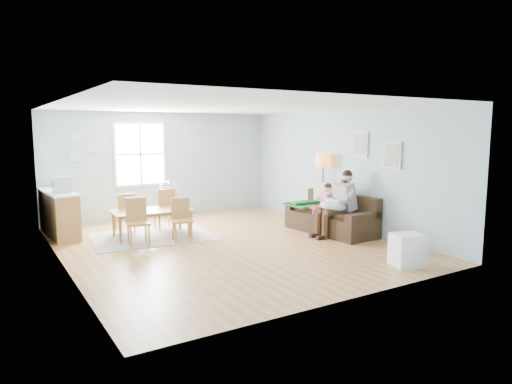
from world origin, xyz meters
TOP-DOWN VIEW (x-y plane):
  - room at (0.00, 0.00)m, footprint 8.40×9.40m
  - window at (-0.60, 3.46)m, footprint 1.32×0.08m
  - pictures at (2.97, -1.05)m, footprint 0.05×1.34m
  - wall_plates at (-2.00, 3.47)m, footprint 0.67×0.02m
  - sofa at (2.51, -0.28)m, footprint 1.02×2.15m
  - green_throw at (2.39, 0.41)m, footprint 0.97×0.80m
  - beige_pillow at (2.70, 0.28)m, footprint 0.15×0.52m
  - father at (2.40, -0.59)m, footprint 1.01×0.47m
  - nursing_pillow at (2.24, -0.60)m, footprint 0.59×0.58m
  - infant at (2.22, -0.56)m, footprint 0.25×0.38m
  - toddler at (2.42, -0.09)m, footprint 0.56×0.28m
  - floor_lamp at (2.80, 0.42)m, footprint 0.34×0.34m
  - storage_cube at (1.90, -2.85)m, footprint 0.59×0.56m
  - rug at (-1.03, 1.40)m, footprint 2.61×2.07m
  - dining_table at (-1.03, 1.40)m, footprint 1.69×1.03m
  - chair_sw at (-1.52, 0.84)m, footprint 0.48×0.48m
  - chair_se at (-0.63, 0.75)m, footprint 0.47×0.47m
  - chair_nw at (-1.41, 2.05)m, footprint 0.40×0.40m
  - chair_ne at (-0.53, 1.96)m, footprint 0.43×0.43m
  - counter at (-2.70, 2.50)m, footprint 0.63×1.77m
  - monitor at (-2.66, 2.17)m, footprint 0.36×0.34m
  - baby_swing at (-0.01, 3.10)m, footprint 1.12×1.13m

SIDE VIEW (x-z plane):
  - rug at x=-1.03m, z-range 0.00..0.01m
  - storage_cube at x=1.90m, z-range 0.00..0.54m
  - dining_table at x=-1.03m, z-range 0.00..0.57m
  - sofa at x=2.51m, z-range -0.12..0.73m
  - baby_swing at x=-0.01m, z-range -0.05..0.90m
  - chair_se at x=-0.63m, z-range 0.05..0.93m
  - counter at x=-2.70m, z-range 0.01..0.98m
  - chair_nw at x=-1.41m, z-range 0.06..0.94m
  - chair_ne at x=-0.53m, z-range 0.06..1.00m
  - chair_sw at x=-1.52m, z-range 0.07..1.01m
  - green_throw at x=2.39m, z-range 0.52..0.56m
  - nursing_pillow at x=2.24m, z-range 0.55..0.77m
  - toddler at x=2.42m, z-range 0.29..1.16m
  - infant at x=2.22m, z-range 0.67..0.81m
  - father at x=2.40m, z-range 0.04..1.45m
  - beige_pillow at x=2.70m, z-range 0.52..1.04m
  - monitor at x=-2.66m, z-range 0.97..1.30m
  - floor_lamp at x=2.80m, z-range 0.56..2.26m
  - window at x=-0.60m, z-range 0.84..2.46m
  - wall_plates at x=-2.00m, z-range 1.50..2.16m
  - pictures at x=2.97m, z-range 1.48..2.22m
  - room at x=0.00m, z-range 0.47..4.37m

